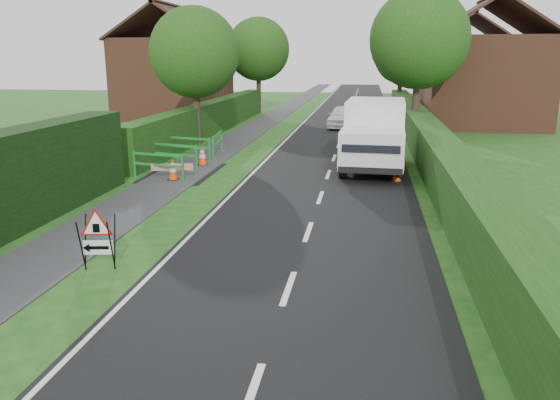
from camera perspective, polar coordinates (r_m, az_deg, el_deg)
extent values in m
plane|color=#174915|center=(10.32, -14.03, -10.34)|extent=(120.00, 120.00, 0.00)
cube|color=black|center=(43.79, 7.32, 9.02)|extent=(6.00, 90.00, 0.02)
cube|color=#2D2D30|center=(44.30, 0.10, 9.21)|extent=(2.00, 90.00, 0.02)
cube|color=#14380F|center=(32.10, -7.11, 6.96)|extent=(1.00, 24.00, 1.80)
cube|color=#14380F|center=(25.07, 15.00, 4.38)|extent=(1.20, 50.00, 1.50)
cube|color=brown|center=(41.00, -10.97, 12.34)|extent=(7.00, 7.00, 5.50)
cube|color=#331E19|center=(41.66, -13.62, 17.53)|extent=(4.00, 7.40, 2.58)
cube|color=#331E19|center=(40.48, -8.80, 17.85)|extent=(4.00, 7.40, 2.58)
cube|color=#331E19|center=(41.11, -11.33, 19.23)|extent=(0.25, 7.40, 0.18)
cube|color=brown|center=(37.28, 20.51, 11.48)|extent=(7.00, 7.00, 5.50)
cube|color=#331E19|center=(37.02, 18.29, 17.62)|extent=(4.00, 7.40, 2.58)
cube|color=#331E19|center=(37.69, 23.78, 17.07)|extent=(4.00, 7.40, 2.58)
cube|color=brown|center=(51.23, 18.63, 12.29)|extent=(7.00, 7.00, 5.50)
cube|color=#331E19|center=(51.01, 16.97, 16.74)|extent=(4.00, 7.40, 2.58)
cube|color=#331E19|center=(51.56, 20.99, 16.39)|extent=(4.00, 7.40, 2.58)
cube|color=#331E19|center=(51.32, 19.10, 17.79)|extent=(0.25, 7.40, 0.18)
cylinder|color=#2D2116|center=(28.03, -8.67, 8.48)|extent=(0.36, 0.36, 2.62)
sphere|color=#123D10|center=(27.87, -8.93, 15.00)|extent=(4.40, 4.40, 4.40)
cylinder|color=#2D2116|center=(30.79, 13.92, 9.10)|extent=(0.36, 0.36, 2.97)
sphere|color=#123D10|center=(30.67, 14.36, 15.98)|extent=(5.20, 5.20, 5.20)
cylinder|color=#2D2116|center=(43.48, -2.23, 10.93)|extent=(0.36, 0.36, 2.80)
sphere|color=#123D10|center=(43.39, -2.28, 15.47)|extent=(4.80, 4.80, 4.80)
cylinder|color=#2D2116|center=(46.73, 12.36, 10.66)|extent=(0.36, 0.36, 2.45)
sphere|color=#123D10|center=(46.62, 12.57, 14.35)|extent=(4.20, 4.20, 4.20)
cylinder|color=black|center=(11.81, -20.07, -4.55)|extent=(0.09, 0.35, 1.12)
cylinder|color=black|center=(12.06, -19.66, -4.11)|extent=(0.09, 0.35, 1.12)
cylinder|color=black|center=(11.63, -17.24, -4.60)|extent=(0.09, 0.35, 1.12)
cylinder|color=black|center=(11.89, -16.88, -4.15)|extent=(0.09, 0.35, 1.12)
cube|color=white|center=(11.85, -18.47, -4.73)|extent=(0.62, 0.13, 0.30)
cube|color=black|center=(11.84, -18.49, -4.75)|extent=(0.44, 0.09, 0.07)
cone|color=black|center=(11.91, -19.60, -4.73)|extent=(0.17, 0.20, 0.18)
cube|color=black|center=(11.70, -18.66, -2.81)|extent=(0.14, 0.04, 0.18)
cube|color=silver|center=(22.52, 9.91, 7.52)|extent=(2.39, 3.69, 2.15)
cube|color=silver|center=(19.87, 9.60, 5.37)|extent=(2.33, 2.42, 1.32)
cube|color=black|center=(18.72, 9.50, 5.81)|extent=(1.97, 0.34, 0.60)
cube|color=yellow|center=(21.67, 6.73, 5.08)|extent=(0.26, 5.52, 0.27)
cube|color=yellow|center=(21.60, 12.71, 4.79)|extent=(0.26, 5.52, 0.27)
cube|color=black|center=(18.89, 9.39, 3.07)|extent=(2.19, 0.23, 0.22)
cylinder|color=black|center=(19.99, 6.62, 3.55)|extent=(0.31, 0.90, 0.89)
cylinder|color=black|center=(19.93, 12.40, 3.27)|extent=(0.31, 0.90, 0.89)
cylinder|color=black|center=(23.53, 7.41, 5.21)|extent=(0.31, 0.90, 0.89)
cylinder|color=black|center=(23.47, 12.32, 4.98)|extent=(0.31, 0.90, 0.89)
cube|color=black|center=(19.81, 12.12, 1.95)|extent=(0.38, 0.38, 0.04)
cone|color=#FF4B08|center=(19.73, 12.18, 3.07)|extent=(0.32, 0.32, 0.75)
cylinder|color=white|center=(19.73, 12.17, 2.96)|extent=(0.25, 0.25, 0.14)
cylinder|color=white|center=(19.70, 12.20, 3.50)|extent=(0.17, 0.17, 0.10)
cube|color=black|center=(22.30, 12.34, 3.35)|extent=(0.38, 0.38, 0.04)
cone|color=#FF4B08|center=(22.23, 12.39, 4.35)|extent=(0.32, 0.32, 0.75)
cylinder|color=white|center=(22.23, 12.39, 4.26)|extent=(0.25, 0.25, 0.14)
cylinder|color=white|center=(22.20, 12.41, 4.73)|extent=(0.17, 0.17, 0.10)
cube|color=black|center=(25.25, 10.42, 4.76)|extent=(0.38, 0.38, 0.04)
cone|color=#FF4B08|center=(25.18, 10.46, 5.65)|extent=(0.32, 0.32, 0.75)
cylinder|color=white|center=(25.19, 10.46, 5.56)|extent=(0.25, 0.25, 0.14)
cylinder|color=white|center=(25.16, 10.48, 5.98)|extent=(0.17, 0.17, 0.10)
cube|color=black|center=(19.99, -11.08, 2.12)|extent=(0.38, 0.38, 0.04)
cone|color=#FF4B08|center=(19.91, -11.14, 3.23)|extent=(0.32, 0.32, 0.75)
cylinder|color=white|center=(19.92, -11.13, 3.12)|extent=(0.25, 0.25, 0.14)
cylinder|color=white|center=(19.88, -11.16, 3.65)|extent=(0.17, 0.17, 0.10)
cube|color=black|center=(22.53, -8.08, 3.66)|extent=(0.38, 0.38, 0.04)
cone|color=#FF4B08|center=(22.46, -8.12, 4.65)|extent=(0.32, 0.32, 0.75)
cylinder|color=white|center=(22.46, -8.11, 4.56)|extent=(0.25, 0.25, 0.14)
cylinder|color=white|center=(22.43, -8.13, 5.03)|extent=(0.17, 0.17, 0.10)
cube|color=#198C30|center=(20.57, -14.95, 3.61)|extent=(0.06, 0.06, 1.00)
cube|color=#198C30|center=(19.48, -10.15, 3.28)|extent=(0.06, 0.06, 1.00)
cube|color=#198C30|center=(19.93, -12.68, 4.64)|extent=(1.97, 0.46, 0.08)
cube|color=#198C30|center=(20.00, -12.62, 3.60)|extent=(1.97, 0.46, 0.08)
cube|color=#198C30|center=(20.66, -14.86, 2.31)|extent=(0.13, 0.35, 0.04)
cube|color=#198C30|center=(19.58, -10.08, 1.91)|extent=(0.13, 0.35, 0.04)
cube|color=#198C30|center=(22.63, -13.02, 4.71)|extent=(0.06, 0.06, 1.00)
cube|color=#198C30|center=(21.50, -8.72, 4.41)|extent=(0.06, 0.06, 1.00)
cube|color=#198C30|center=(21.98, -10.98, 5.65)|extent=(1.95, 0.56, 0.08)
cube|color=#198C30|center=(22.04, -10.93, 4.70)|extent=(1.95, 0.56, 0.08)
cube|color=#198C30|center=(22.71, -12.95, 3.52)|extent=(0.15, 0.35, 0.04)
cube|color=#198C30|center=(21.59, -8.68, 3.16)|extent=(0.15, 0.35, 0.04)
cube|color=#198C30|center=(24.31, -11.53, 5.47)|extent=(0.06, 0.06, 1.00)
cube|color=#198C30|center=(23.29, -7.38, 5.25)|extent=(0.06, 0.06, 1.00)
cube|color=#198C30|center=(23.72, -9.54, 6.37)|extent=(1.96, 0.48, 0.08)
cube|color=#198C30|center=(23.78, -9.50, 5.49)|extent=(1.96, 0.48, 0.08)
cube|color=#198C30|center=(24.39, -11.48, 4.36)|extent=(0.13, 0.35, 0.04)
cube|color=#198C30|center=(23.37, -7.34, 4.09)|extent=(0.13, 0.35, 0.04)
cube|color=#198C30|center=(23.76, -7.00, 5.45)|extent=(0.05, 0.05, 1.00)
cube|color=#198C30|center=(25.70, -6.14, 6.18)|extent=(0.05, 0.05, 1.00)
cube|color=#198C30|center=(24.67, -6.58, 6.79)|extent=(0.21, 2.00, 0.08)
cube|color=#198C30|center=(24.72, -6.55, 5.94)|extent=(0.21, 2.00, 0.08)
cube|color=#198C30|center=(23.84, -6.96, 4.31)|extent=(0.35, 0.09, 0.04)
cube|color=#198C30|center=(25.78, -6.11, 5.12)|extent=(0.35, 0.09, 0.04)
cube|color=red|center=(20.12, -11.14, 2.14)|extent=(1.47, 0.39, 0.25)
imported|color=silver|center=(34.48, 6.58, 8.66)|extent=(1.95, 4.16, 1.38)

